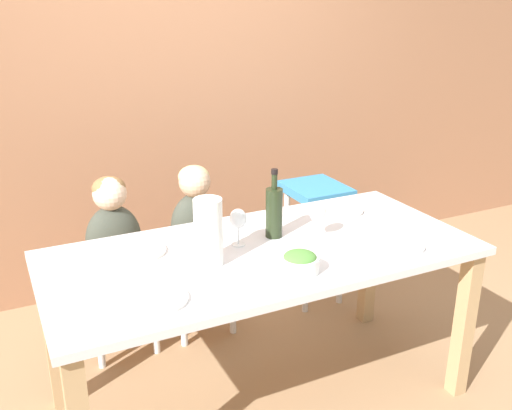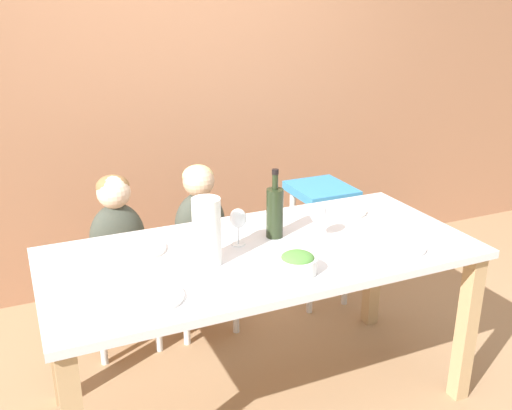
% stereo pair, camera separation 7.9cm
% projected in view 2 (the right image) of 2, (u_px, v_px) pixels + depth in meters
% --- Properties ---
extents(ground_plane, '(14.00, 14.00, 0.00)m').
position_uv_depth(ground_plane, '(261.00, 398.00, 2.68)').
color(ground_plane, '#9E7A56').
extents(wall_back, '(10.00, 0.06, 2.70)m').
position_uv_depth(wall_back, '(165.00, 72.00, 3.44)').
color(wall_back, '#9E6B4C').
rests_on(wall_back, ground_plane).
extents(dining_table, '(1.83, 0.84, 0.77)m').
position_uv_depth(dining_table, '(262.00, 270.00, 2.45)').
color(dining_table, silver).
rests_on(dining_table, ground_plane).
extents(chair_far_left, '(0.38, 0.43, 0.45)m').
position_uv_depth(chair_far_left, '(122.00, 281.00, 2.98)').
color(chair_far_left, silver).
rests_on(chair_far_left, ground_plane).
extents(chair_far_center, '(0.38, 0.43, 0.45)m').
position_uv_depth(chair_far_center, '(202.00, 266.00, 3.15)').
color(chair_far_center, silver).
rests_on(chair_far_center, ground_plane).
extents(chair_right_highchair, '(0.33, 0.37, 0.74)m').
position_uv_depth(chair_right_highchair, '(320.00, 212.00, 3.37)').
color(chair_right_highchair, silver).
rests_on(chair_right_highchair, ground_plane).
extents(person_child_left, '(0.28, 0.18, 0.51)m').
position_uv_depth(person_child_left, '(116.00, 223.00, 2.87)').
color(person_child_left, '#3D4238').
rests_on(person_child_left, chair_far_left).
extents(person_child_center, '(0.28, 0.18, 0.51)m').
position_uv_depth(person_child_center, '(200.00, 211.00, 3.04)').
color(person_child_center, '#3D4238').
rests_on(person_child_center, chair_far_center).
extents(wine_bottle, '(0.08, 0.08, 0.31)m').
position_uv_depth(wine_bottle, '(275.00, 211.00, 2.51)').
color(wine_bottle, '#232D19').
rests_on(wine_bottle, dining_table).
extents(paper_towel_roll, '(0.11, 0.11, 0.28)m').
position_uv_depth(paper_towel_roll, '(207.00, 232.00, 2.25)').
color(paper_towel_roll, white).
rests_on(paper_towel_roll, dining_table).
extents(wine_glass_near, '(0.07, 0.07, 0.16)m').
position_uv_depth(wine_glass_near, '(318.00, 214.00, 2.49)').
color(wine_glass_near, white).
rests_on(wine_glass_near, dining_table).
extents(wine_glass_far, '(0.07, 0.07, 0.16)m').
position_uv_depth(wine_glass_far, '(238.00, 219.00, 2.43)').
color(wine_glass_far, white).
rests_on(wine_glass_far, dining_table).
extents(salad_bowl_large, '(0.15, 0.15, 0.09)m').
position_uv_depth(salad_bowl_large, '(298.00, 263.00, 2.20)').
color(salad_bowl_large, white).
rests_on(salad_bowl_large, dining_table).
extents(dinner_plate_front_left, '(0.23, 0.23, 0.01)m').
position_uv_depth(dinner_plate_front_left, '(153.00, 298.00, 2.02)').
color(dinner_plate_front_left, silver).
rests_on(dinner_plate_front_left, dining_table).
extents(dinner_plate_back_left, '(0.23, 0.23, 0.01)m').
position_uv_depth(dinner_plate_back_left, '(139.00, 250.00, 2.40)').
color(dinner_plate_back_left, silver).
rests_on(dinner_plate_back_left, dining_table).
extents(dinner_plate_back_right, '(0.23, 0.23, 0.01)m').
position_uv_depth(dinner_plate_back_right, '(344.00, 211.00, 2.83)').
color(dinner_plate_back_right, silver).
rests_on(dinner_plate_back_right, dining_table).
extents(dinner_plate_front_right, '(0.23, 0.23, 0.01)m').
position_uv_depth(dinner_plate_front_right, '(399.00, 247.00, 2.43)').
color(dinner_plate_front_right, silver).
rests_on(dinner_plate_front_right, dining_table).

